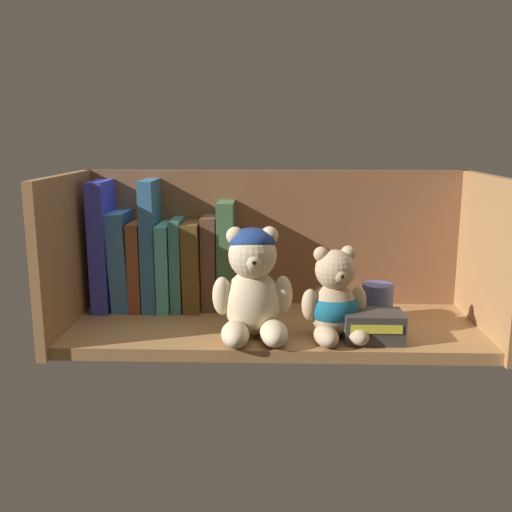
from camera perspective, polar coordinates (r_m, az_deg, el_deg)
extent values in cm
cube|color=#9E7042|center=(101.27, 1.75, -7.23)|extent=(69.26, 25.42, 2.00)
cube|color=brown|center=(110.85, 1.81, 1.31)|extent=(71.66, 1.20, 27.59)
cube|color=#9E7042|center=(104.04, -18.11, 0.01)|extent=(1.60, 27.82, 27.59)
cube|color=#9E7042|center=(104.01, 21.72, -0.26)|extent=(1.60, 27.82, 27.59)
cube|color=#373DC0|center=(112.49, -14.53, 1.18)|extent=(2.96, 13.60, 23.94)
cube|color=teal|center=(112.15, -12.82, -0.26)|extent=(3.86, 11.95, 18.31)
cube|color=brown|center=(111.64, -11.33, -0.73)|extent=(2.17, 12.32, 16.37)
cube|color=teal|center=(110.30, -10.10, 1.21)|extent=(2.58, 12.40, 24.08)
cube|color=#4CB2A6|center=(110.59, -8.70, -0.81)|extent=(2.17, 13.34, 16.16)
cube|color=#3B7A73|center=(110.10, -7.53, -0.59)|extent=(1.94, 12.00, 17.06)
cube|color=brown|center=(109.76, -6.12, -0.78)|extent=(3.27, 12.21, 16.41)
cube|color=brown|center=(109.26, -4.52, -0.53)|extent=(2.68, 9.22, 17.42)
cube|color=#436D42|center=(108.68, -2.91, 0.16)|extent=(3.04, 9.60, 20.13)
ellipsoid|color=beige|center=(94.21, -0.38, -4.60)|extent=(9.25, 8.48, 10.88)
sphere|color=beige|center=(91.70, -0.36, 0.10)|extent=(7.74, 7.74, 7.74)
sphere|color=beige|center=(91.55, -2.08, 2.00)|extent=(2.90, 2.90, 2.90)
sphere|color=beige|center=(91.86, 1.30, 2.04)|extent=(2.90, 2.90, 2.90)
sphere|color=beige|center=(89.13, -0.26, -0.55)|extent=(2.90, 2.90, 2.90)
sphere|color=black|center=(88.12, -0.22, -0.65)|extent=(1.02, 1.02, 1.02)
ellipsoid|color=beige|center=(90.27, -2.09, -7.70)|extent=(5.04, 7.64, 3.87)
ellipsoid|color=beige|center=(90.62, 1.73, -7.62)|extent=(5.04, 7.64, 3.87)
ellipsoid|color=beige|center=(93.16, -3.37, -3.94)|extent=(3.43, 3.43, 6.28)
ellipsoid|color=beige|center=(93.71, 2.64, -3.83)|extent=(3.43, 3.43, 6.28)
ellipsoid|color=navy|center=(91.82, -0.39, 1.47)|extent=(7.35, 7.35, 4.25)
ellipsoid|color=tan|center=(94.72, 7.57, -5.19)|extent=(7.68, 7.05, 9.04)
sphere|color=tan|center=(92.57, 7.77, -1.34)|extent=(6.43, 6.43, 6.43)
sphere|color=tan|center=(91.75, 6.40, 0.18)|extent=(2.41, 2.41, 2.41)
sphere|color=tan|center=(93.19, 9.04, 0.29)|extent=(2.41, 2.41, 2.41)
sphere|color=tan|center=(90.57, 8.23, -1.90)|extent=(2.41, 2.41, 2.41)
sphere|color=black|center=(89.78, 8.41, -1.99)|extent=(0.84, 0.84, 0.84)
ellipsoid|color=tan|center=(91.03, 6.89, -7.83)|extent=(4.88, 6.69, 3.21)
ellipsoid|color=tan|center=(92.63, 9.85, -7.57)|extent=(4.88, 6.69, 3.21)
ellipsoid|color=tan|center=(92.79, 5.29, -4.78)|extent=(3.13, 3.13, 5.22)
ellipsoid|color=tan|center=(95.34, 10.00, -4.45)|extent=(3.13, 3.13, 5.22)
ellipsoid|color=#165B79|center=(94.66, 7.58, -5.06)|extent=(8.32, 7.68, 6.33)
cylinder|color=#4C5B99|center=(104.23, 11.85, -4.46)|extent=(5.45, 5.45, 6.55)
cube|color=#38332D|center=(94.17, 11.44, -6.82)|extent=(9.30, 6.08, 4.72)
cube|color=gold|center=(91.07, 11.77, -7.09)|extent=(7.91, 0.16, 1.32)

